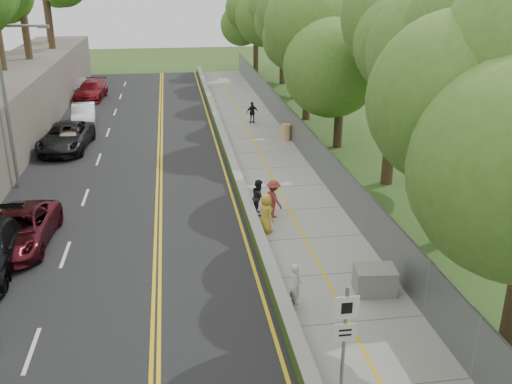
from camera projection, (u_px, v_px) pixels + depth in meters
ground at (279, 330)px, 17.31m from camera, size 140.00×140.00×0.00m
road at (127, 175)px, 30.38m from camera, size 11.20×66.00×0.04m
sidewalk at (274, 168)px, 31.48m from camera, size 4.20×66.00×0.05m
jersey_barrier at (232, 165)px, 31.07m from camera, size 0.42×66.00×0.60m
chainlink_fence at (311, 149)px, 31.42m from camera, size 0.04×66.00×2.00m
trees_fenceside at (360, 37)px, 29.58m from camera, size 7.00×66.00×14.00m
streetlight at (10, 96)px, 27.09m from camera, size 2.52×0.22×8.00m
signpost at (345, 330)px, 13.96m from camera, size 0.62×0.09×3.10m
construction_barrel at (286, 132)px, 36.53m from camera, size 0.62×0.62×1.02m
concrete_block at (375, 280)px, 19.12m from camera, size 1.45×1.15×0.89m
car_2 at (20, 229)px, 22.29m from camera, size 2.60×5.20×1.41m
car_4 at (70, 140)px, 34.19m from camera, size 1.71×4.02×1.36m
car_5 at (84, 115)px, 40.04m from camera, size 2.01×4.62×1.48m
car_6 at (66, 137)px, 34.44m from camera, size 3.01×5.81×1.57m
car_7 at (91, 91)px, 48.06m from camera, size 2.60×5.39×1.51m
car_8 at (82, 85)px, 50.44m from camera, size 1.86×4.40×1.48m
painter_0 at (266, 213)px, 23.43m from camera, size 0.81×0.96×1.66m
painter_1 at (296, 286)px, 18.15m from camera, size 0.41×0.59×1.54m
painter_2 at (259, 197)px, 25.20m from camera, size 0.69×0.84×1.60m
painter_3 at (273, 199)px, 24.87m from camera, size 1.03×1.26×1.70m
person_far at (252, 112)px, 40.51m from camera, size 0.95×0.56×1.52m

